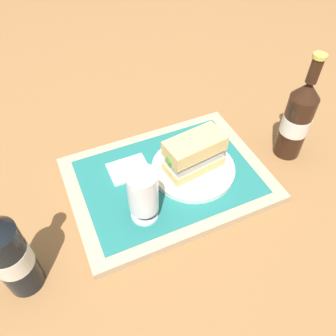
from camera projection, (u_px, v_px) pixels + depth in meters
The scene contains 9 objects.
ground_plane at pixel (168, 183), 0.78m from camera, with size 3.00×3.00×0.00m, color olive.
tray at pixel (168, 180), 0.78m from camera, with size 0.44×0.32×0.02m, color tan.
placemat at pixel (168, 177), 0.77m from camera, with size 0.38×0.27×0.00m, color #1E6B66.
plate at pixel (193, 169), 0.77m from camera, with size 0.19×0.19×0.01m, color silver.
sandwich at pixel (193, 154), 0.74m from camera, with size 0.14×0.08×0.08m.
beer_glass at pixel (143, 194), 0.65m from camera, with size 0.06×0.06×0.12m.
napkin_folded at pixel (129, 169), 0.78m from camera, with size 0.09×0.07×0.01m, color white.
beer_bottle at pixel (8, 253), 0.55m from camera, with size 0.07×0.07×0.27m.
second_bottle at pixel (297, 119), 0.78m from camera, with size 0.07×0.07×0.27m.
Camera 1 is at (0.21, 0.46, 0.60)m, focal length 36.25 mm.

